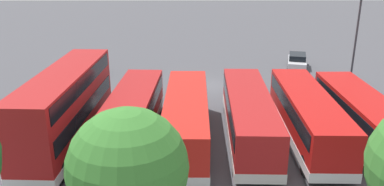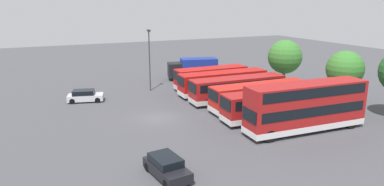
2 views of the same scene
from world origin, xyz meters
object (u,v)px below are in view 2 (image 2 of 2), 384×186
at_px(bus_single_deck_third, 238,88).
at_px(car_small_green, 167,167).
at_px(bus_single_deck_fourth, 260,96).
at_px(lamp_post_tall, 149,56).
at_px(bus_single_deck_second, 223,82).
at_px(box_truck_blue, 194,68).
at_px(bus_single_deck_fifth, 276,104).
at_px(bus_double_decker_sixth, 306,106).
at_px(bus_single_deck_near_end, 211,77).
at_px(car_hatchback_silver, 85,96).

xyz_separation_m(bus_single_deck_third, car_small_green, (14.09, -14.35, -0.92)).
xyz_separation_m(bus_single_deck_fourth, lamp_post_tall, (-13.37, -8.27, 3.13)).
bearing_deg(bus_single_deck_third, bus_single_deck_second, 179.49).
height_order(bus_single_deck_second, box_truck_blue, box_truck_blue).
bearing_deg(car_small_green, bus_single_deck_second, 140.97).
bearing_deg(bus_single_deck_fifth, car_small_green, -64.76).
xyz_separation_m(bus_double_decker_sixth, box_truck_blue, (-24.86, 0.15, -0.74)).
distance_m(bus_single_deck_second, car_small_green, 22.85).
xyz_separation_m(bus_single_deck_second, bus_single_deck_fourth, (7.54, 0.37, -0.00)).
height_order(bus_single_deck_second, bus_single_deck_third, same).
distance_m(bus_single_deck_near_end, bus_single_deck_fifth, 14.23).
height_order(box_truck_blue, car_hatchback_silver, box_truck_blue).
relative_size(bus_single_deck_second, bus_single_deck_third, 0.99).
bearing_deg(bus_single_deck_near_end, car_small_green, -34.35).
xyz_separation_m(bus_single_deck_near_end, car_small_green, (21.01, -14.36, -0.92)).
relative_size(bus_single_deck_third, lamp_post_tall, 1.46).
relative_size(bus_single_deck_near_end, lamp_post_tall, 1.25).
relative_size(bus_single_deck_fourth, lamp_post_tall, 1.42).
bearing_deg(bus_single_deck_fourth, car_hatchback_silver, -123.70).
height_order(bus_single_deck_near_end, car_hatchback_silver, bus_single_deck_near_end).
xyz_separation_m(bus_single_deck_fourth, box_truck_blue, (-17.58, 0.09, 0.08)).
xyz_separation_m(bus_single_deck_second, car_hatchback_silver, (-3.85, -16.72, -0.92)).
height_order(bus_single_deck_third, car_small_green, bus_single_deck_third).
bearing_deg(lamp_post_tall, bus_single_deck_fourth, 31.74).
height_order(box_truck_blue, car_small_green, box_truck_blue).
xyz_separation_m(bus_single_deck_near_end, box_truck_blue, (-6.76, 0.48, 0.09)).
xyz_separation_m(bus_single_deck_near_end, car_hatchback_silver, (-0.58, -16.70, -0.92)).
height_order(bus_single_deck_near_end, bus_double_decker_sixth, bus_double_decker_sixth).
bearing_deg(lamp_post_tall, bus_single_deck_second, 53.61).
bearing_deg(bus_single_deck_third, car_small_green, -45.52).
distance_m(bus_double_decker_sixth, box_truck_blue, 24.87).
distance_m(bus_double_decker_sixth, lamp_post_tall, 22.34).
height_order(bus_double_decker_sixth, lamp_post_tall, lamp_post_tall).
bearing_deg(bus_single_deck_near_end, lamp_post_tall, -107.92).
bearing_deg(bus_double_decker_sixth, bus_single_deck_second, -178.80).
bearing_deg(bus_double_decker_sixth, bus_single_deck_third, -178.24).
xyz_separation_m(bus_single_deck_near_end, lamp_post_tall, (-2.55, -7.89, 3.13)).
distance_m(box_truck_blue, lamp_post_tall, 9.85).
bearing_deg(bus_single_deck_fourth, bus_double_decker_sixth, -0.44).
relative_size(bus_single_deck_fifth, car_hatchback_silver, 2.66).
bearing_deg(bus_single_deck_second, bus_single_deck_fifth, 0.11).
xyz_separation_m(bus_single_deck_fourth, car_hatchback_silver, (-11.39, -17.08, -0.92)).
distance_m(car_hatchback_silver, lamp_post_tall, 9.90).
distance_m(bus_single_deck_second, bus_double_decker_sixth, 14.84).
height_order(bus_single_deck_fourth, car_hatchback_silver, bus_single_deck_fourth).
height_order(bus_single_deck_second, car_hatchback_silver, bus_single_deck_second).
distance_m(bus_single_deck_third, bus_double_decker_sixth, 11.20).
bearing_deg(car_hatchback_silver, bus_single_deck_third, 65.79).
height_order(bus_double_decker_sixth, car_small_green, bus_double_decker_sixth).
bearing_deg(lamp_post_tall, bus_single_deck_near_end, 72.08).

